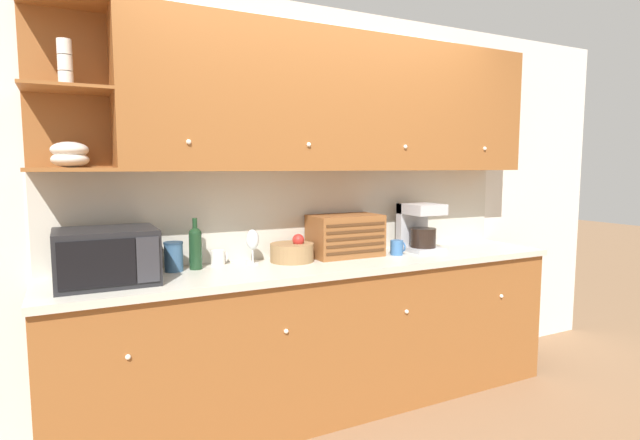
% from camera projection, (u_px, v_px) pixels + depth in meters
% --- Properties ---
extents(ground_plane, '(24.00, 24.00, 0.00)m').
position_uv_depth(ground_plane, '(307.00, 389.00, 3.49)').
color(ground_plane, '#896647').
extents(wall_back, '(5.64, 0.06, 2.60)m').
position_uv_depth(wall_back, '(304.00, 204.00, 3.37)').
color(wall_back, silver).
rests_on(wall_back, ground_plane).
extents(counter_unit, '(3.26, 0.61, 0.96)m').
position_uv_depth(counter_unit, '(326.00, 336.00, 3.18)').
color(counter_unit, '#935628').
rests_on(counter_unit, ground_plane).
extents(backsplash_panel, '(3.24, 0.01, 0.57)m').
position_uv_depth(backsplash_panel, '(307.00, 213.00, 3.35)').
color(backsplash_panel, beige).
rests_on(backsplash_panel, counter_unit).
extents(upper_cabinets, '(3.24, 0.35, 0.86)m').
position_uv_depth(upper_cabinets, '(341.00, 104.00, 3.21)').
color(upper_cabinets, '#935628').
rests_on(upper_cabinets, backsplash_panel).
extents(microwave, '(0.49, 0.40, 0.28)m').
position_uv_depth(microwave, '(106.00, 256.00, 2.54)').
color(microwave, black).
rests_on(microwave, counter_unit).
extents(storage_canister, '(0.11, 0.11, 0.17)m').
position_uv_depth(storage_canister, '(174.00, 257.00, 2.84)').
color(storage_canister, '#33567A').
rests_on(storage_canister, counter_unit).
extents(wine_bottle, '(0.07, 0.07, 0.30)m').
position_uv_depth(wine_bottle, '(195.00, 246.00, 2.89)').
color(wine_bottle, '#19381E').
rests_on(wine_bottle, counter_unit).
extents(mug_blue_second, '(0.10, 0.09, 0.09)m').
position_uv_depth(mug_blue_second, '(219.00, 257.00, 3.04)').
color(mug_blue_second, silver).
rests_on(mug_blue_second, counter_unit).
extents(wine_glass, '(0.08, 0.08, 0.21)m').
position_uv_depth(wine_glass, '(253.00, 241.00, 3.04)').
color(wine_glass, silver).
rests_on(wine_glass, counter_unit).
extents(fruit_basket, '(0.27, 0.27, 0.18)m').
position_uv_depth(fruit_basket, '(292.00, 252.00, 3.14)').
color(fruit_basket, '#937047').
rests_on(fruit_basket, counter_unit).
extents(bread_box, '(0.47, 0.28, 0.28)m').
position_uv_depth(bread_box, '(345.00, 236.00, 3.32)').
color(bread_box, brown).
rests_on(bread_box, counter_unit).
extents(mug, '(0.10, 0.09, 0.10)m').
position_uv_depth(mug, '(397.00, 248.00, 3.38)').
color(mug, '#38669E').
rests_on(mug, counter_unit).
extents(coffee_maker, '(0.24, 0.28, 0.34)m').
position_uv_depth(coffee_maker, '(419.00, 227.00, 3.55)').
color(coffee_maker, '#B7B7BC').
rests_on(coffee_maker, counter_unit).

